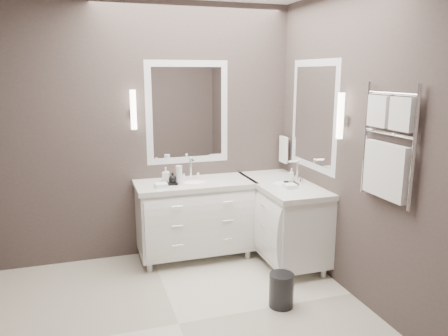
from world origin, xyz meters
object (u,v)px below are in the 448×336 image
object	(u,v)px
vanity_back	(195,214)
vanity_right	(282,216)
towel_ladder	(387,151)
waste_bin	(281,290)

from	to	relation	value
vanity_back	vanity_right	xyz separation A→B (m)	(0.88, -0.33, 0.00)
vanity_back	towel_ladder	world-z (taller)	towel_ladder
vanity_back	towel_ladder	bearing A→B (deg)	-55.90
vanity_back	towel_ladder	distance (m)	2.16
towel_ladder	waste_bin	xyz separation A→B (m)	(-0.65, 0.40, -1.24)
vanity_back	vanity_right	world-z (taller)	same
vanity_back	waste_bin	xyz separation A→B (m)	(0.45, -1.22, -0.34)
vanity_right	waste_bin	size ratio (longest dim) A/B	4.20
vanity_right	towel_ladder	size ratio (longest dim) A/B	1.38
vanity_back	towel_ladder	size ratio (longest dim) A/B	1.38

